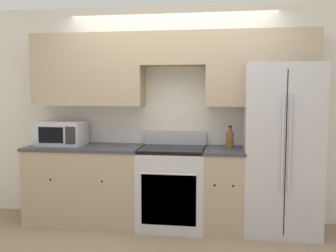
{
  "coord_description": "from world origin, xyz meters",
  "views": [
    {
      "loc": [
        0.61,
        -3.9,
        1.55
      ],
      "look_at": [
        0.0,
        0.31,
        1.17
      ],
      "focal_mm": 40.0,
      "sensor_mm": 36.0,
      "label": 1
    }
  ],
  "objects_px": {
    "refrigerator": "(281,149)",
    "microwave": "(62,133)",
    "oven_range": "(172,187)",
    "bottle": "(230,139)"
  },
  "relations": [
    {
      "from": "oven_range",
      "to": "refrigerator",
      "type": "xyz_separation_m",
      "value": [
        1.21,
        0.03,
        0.47
      ]
    },
    {
      "from": "oven_range",
      "to": "microwave",
      "type": "bearing_deg",
      "value": 178.36
    },
    {
      "from": "refrigerator",
      "to": "bottle",
      "type": "relative_size",
      "value": 7.35
    },
    {
      "from": "refrigerator",
      "to": "microwave",
      "type": "xyz_separation_m",
      "value": [
        -2.56,
        0.01,
        0.13
      ]
    },
    {
      "from": "refrigerator",
      "to": "bottle",
      "type": "bearing_deg",
      "value": 172.88
    },
    {
      "from": "microwave",
      "to": "bottle",
      "type": "bearing_deg",
      "value": 1.73
    },
    {
      "from": "refrigerator",
      "to": "oven_range",
      "type": "bearing_deg",
      "value": -178.59
    },
    {
      "from": "bottle",
      "to": "refrigerator",
      "type": "bearing_deg",
      "value": -7.12
    },
    {
      "from": "oven_range",
      "to": "microwave",
      "type": "xyz_separation_m",
      "value": [
        -1.35,
        0.04,
        0.6
      ]
    },
    {
      "from": "microwave",
      "to": "oven_range",
      "type": "bearing_deg",
      "value": -1.64
    }
  ]
}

